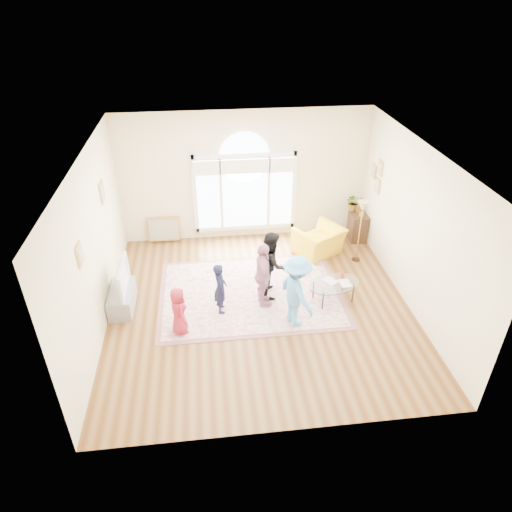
{
  "coord_description": "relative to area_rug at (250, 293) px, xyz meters",
  "views": [
    {
      "loc": [
        -0.95,
        -7.29,
        5.76
      ],
      "look_at": [
        -0.04,
        0.3,
        1.02
      ],
      "focal_mm": 32.0,
      "sensor_mm": 36.0,
      "label": 1
    }
  ],
  "objects": [
    {
      "name": "coffee_table",
      "position": [
        1.66,
        -0.42,
        0.39
      ],
      "size": [
        1.24,
        0.96,
        0.54
      ],
      "rotation": [
        0.0,
        0.0,
        0.27
      ],
      "color": "silver",
      "rests_on": "ground"
    },
    {
      "name": "child_red",
      "position": [
        -1.43,
        -1.05,
        0.5
      ],
      "size": [
        0.44,
        0.55,
        0.97
      ],
      "primitive_type": "imported",
      "rotation": [
        0.0,
        0.0,
        1.9
      ],
      "color": "#A62034",
      "rests_on": "area_rug"
    },
    {
      "name": "child_navy",
      "position": [
        -0.64,
        -0.5,
        0.55
      ],
      "size": [
        0.27,
        0.4,
        1.07
      ],
      "primitive_type": "imported",
      "rotation": [
        0.0,
        0.0,
        1.62
      ],
      "color": "#141833",
      "rests_on": "area_rug"
    },
    {
      "name": "potted_plant",
      "position": [
        2.85,
        2.25,
        0.91
      ],
      "size": [
        0.44,
        0.39,
        0.44
      ],
      "primitive_type": "imported",
      "rotation": [
        0.0,
        0.0,
        -0.13
      ],
      "color": "#33722D",
      "rests_on": "plant_pedestal"
    },
    {
      "name": "tv_console",
      "position": [
        -2.6,
        -0.14,
        0.2
      ],
      "size": [
        0.45,
        1.0,
        0.42
      ],
      "primitive_type": "cube",
      "color": "gray",
      "rests_on": "ground"
    },
    {
      "name": "side_cabinet",
      "position": [
        2.93,
        2.0,
        0.34
      ],
      "size": [
        0.4,
        0.5,
        0.7
      ],
      "primitive_type": "cube",
      "color": "black",
      "rests_on": "ground"
    },
    {
      "name": "leaning_picture",
      "position": [
        -1.9,
        2.46,
        -0.01
      ],
      "size": [
        0.8,
        0.14,
        0.62
      ],
      "primitive_type": "cube",
      "rotation": [
        -0.14,
        0.0,
        0.0
      ],
      "color": "tan",
      "rests_on": "ground"
    },
    {
      "name": "room_shell",
      "position": [
        0.16,
        2.39,
        1.56
      ],
      "size": [
        6.0,
        6.0,
        6.0
      ],
      "color": "beige",
      "rests_on": "ground"
    },
    {
      "name": "child_blue",
      "position": [
        0.75,
        -1.05,
        0.75
      ],
      "size": [
        0.86,
        1.09,
        1.47
      ],
      "primitive_type": "imported",
      "rotation": [
        0.0,
        0.0,
        1.95
      ],
      "color": "#56A6EC",
      "rests_on": "area_rug"
    },
    {
      "name": "plant_pedestal",
      "position": [
        2.85,
        2.25,
        0.34
      ],
      "size": [
        0.2,
        0.2,
        0.7
      ],
      "primitive_type": "cylinder",
      "color": "white",
      "rests_on": "ground"
    },
    {
      "name": "ground",
      "position": [
        0.15,
        -0.44,
        -0.01
      ],
      "size": [
        6.0,
        6.0,
        0.0
      ],
      "primitive_type": "plane",
      "color": "#583214",
      "rests_on": "ground"
    },
    {
      "name": "television",
      "position": [
        -2.6,
        -0.14,
        0.71
      ],
      "size": [
        0.17,
        1.02,
        0.59
      ],
      "color": "black",
      "rests_on": "tv_console"
    },
    {
      "name": "armchair",
      "position": [
        1.8,
        1.44,
        0.33
      ],
      "size": [
        1.35,
        1.3,
        0.67
      ],
      "primitive_type": "imported",
      "rotation": [
        0.0,
        0.0,
        3.68
      ],
      "color": "yellow",
      "rests_on": "ground"
    },
    {
      "name": "child_pink",
      "position": [
        0.21,
        -0.4,
        0.71
      ],
      "size": [
        0.38,
        0.83,
        1.4
      ],
      "primitive_type": "imported",
      "rotation": [
        0.0,
        0.0,
        1.61
      ],
      "color": "#C5859C",
      "rests_on": "area_rug"
    },
    {
      "name": "child_black",
      "position": [
        0.44,
        -0.01,
        0.72
      ],
      "size": [
        0.61,
        0.75,
        1.42
      ],
      "primitive_type": "imported",
      "rotation": [
        0.0,
        0.0,
        1.46
      ],
      "color": "black",
      "rests_on": "area_rug"
    },
    {
      "name": "rug_border",
      "position": [
        0.0,
        -0.0,
        -0.0
      ],
      "size": [
        3.8,
        2.8,
        0.01
      ],
      "primitive_type": "cube",
      "color": "#8D5756",
      "rests_on": "ground"
    },
    {
      "name": "floor_lamp",
      "position": [
        2.62,
        1.04,
        1.27
      ],
      "size": [
        0.28,
        0.28,
        1.51
      ],
      "color": "black",
      "rests_on": "ground"
    },
    {
      "name": "area_rug",
      "position": [
        0.0,
        0.0,
        0.0
      ],
      "size": [
        3.6,
        2.6,
        0.02
      ],
      "primitive_type": "cube",
      "color": "beige",
      "rests_on": "ground"
    }
  ]
}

